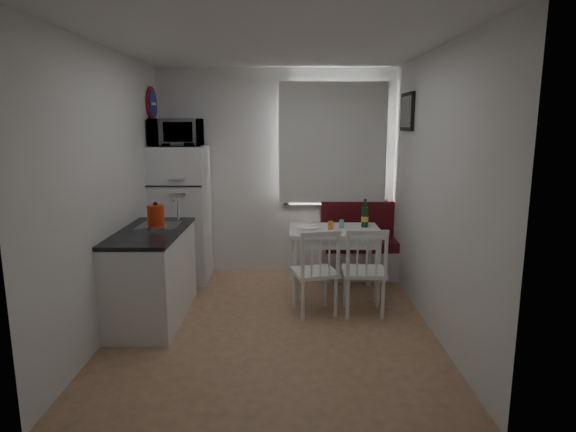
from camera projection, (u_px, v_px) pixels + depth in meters
The scene contains 22 objects.
floor at pixel (273, 324), 4.70m from camera, with size 3.00×3.50×0.02m, color #8F6D4C.
ceiling at pixel (272, 45), 4.20m from camera, with size 3.00×3.50×0.02m, color white.
wall_back at pixel (277, 173), 6.17m from camera, with size 3.00×0.02×2.60m, color white.
wall_front at pixel (262, 235), 2.73m from camera, with size 3.00×0.02×2.60m, color white.
wall_left at pixel (111, 192), 4.45m from camera, with size 0.02×3.50×2.60m, color white.
wall_right at pixel (434, 192), 4.45m from camera, with size 0.02×3.50×2.60m, color white.
window at pixel (332, 147), 6.07m from camera, with size 1.22×0.06×1.47m, color white.
curtain at pixel (333, 143), 6.00m from camera, with size 1.35×0.02×1.50m, color white.
kitchen_counter at pixel (153, 274), 4.76m from camera, with size 0.62×1.32×1.16m.
wall_sign at pixel (153, 104), 5.71m from camera, with size 0.40×0.40×0.03m, color navy.
picture_frame at pixel (407, 112), 5.38m from camera, with size 0.04×0.52×0.42m, color black.
bench at pixel (370, 252), 6.12m from camera, with size 1.31×0.50×0.94m.
dining_table at pixel (335, 236), 5.40m from camera, with size 1.02×0.71×0.76m.
chair_left at pixel (315, 263), 4.78m from camera, with size 0.51×0.50×0.48m.
chair_right at pixel (366, 263), 4.77m from camera, with size 0.44×0.42×0.49m.
fridge at pixel (181, 214), 5.91m from camera, with size 0.66×0.66×1.66m, color white.
microwave at pixel (176, 132), 5.68m from camera, with size 0.58×0.40×0.32m, color white.
kettle at pixel (156, 216), 4.70m from camera, with size 0.20×0.20×0.26m, color red.
wine_bottle at pixel (365, 213), 5.45m from camera, with size 0.08×0.08×0.32m, color #154221, non-canonical shape.
drinking_glass_orange at pixel (331, 226), 5.33m from camera, with size 0.06×0.06×0.10m, color orange.
drinking_glass_blue at pixel (341, 224), 5.43m from camera, with size 0.06×0.06×0.09m, color #75B2C7.
plate at pixel (308, 228), 5.40m from camera, with size 0.24×0.24×0.02m, color white.
Camera 1 is at (0.15, -4.41, 1.93)m, focal length 30.00 mm.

